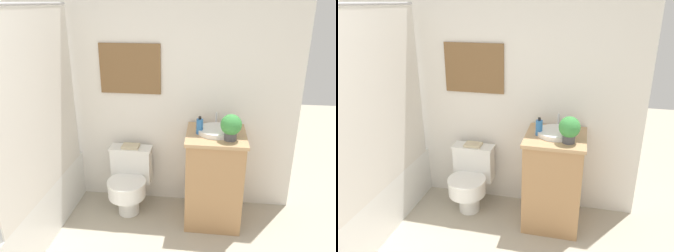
% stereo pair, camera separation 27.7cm
% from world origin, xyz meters
% --- Properties ---
extents(wall_back, '(3.36, 0.07, 2.50)m').
position_xyz_m(wall_back, '(0.00, 2.32, 1.25)').
color(wall_back, white).
rests_on(wall_back, ground_plane).
extents(shower_area, '(0.70, 1.46, 1.98)m').
position_xyz_m(shower_area, '(-0.81, 1.56, 0.29)').
color(shower_area, white).
rests_on(shower_area, ground_plane).
extents(toilet, '(0.41, 0.50, 0.63)m').
position_xyz_m(toilet, '(0.08, 2.04, 0.33)').
color(toilet, white).
rests_on(toilet, ground_plane).
extents(vanity, '(0.53, 0.55, 0.89)m').
position_xyz_m(vanity, '(0.91, 2.00, 0.44)').
color(vanity, '#AD7F51').
rests_on(vanity, ground_plane).
extents(sink, '(0.34, 0.37, 0.13)m').
position_xyz_m(sink, '(0.91, 2.02, 0.91)').
color(sink, white).
rests_on(sink, vanity).
extents(soap_bottle, '(0.06, 0.06, 0.16)m').
position_xyz_m(soap_bottle, '(0.76, 1.98, 0.96)').
color(soap_bottle, '#2D6BB2').
rests_on(soap_bottle, vanity).
extents(potted_plant, '(0.18, 0.18, 0.23)m').
position_xyz_m(potted_plant, '(1.02, 1.87, 1.01)').
color(potted_plant, '#4C4C51').
rests_on(potted_plant, vanity).
extents(book_on_tank, '(0.17, 0.13, 0.02)m').
position_xyz_m(book_on_tank, '(0.08, 2.16, 0.64)').
color(book_on_tank, beige).
rests_on(book_on_tank, toilet).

